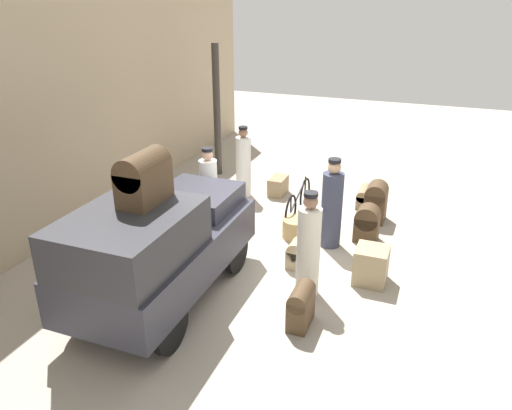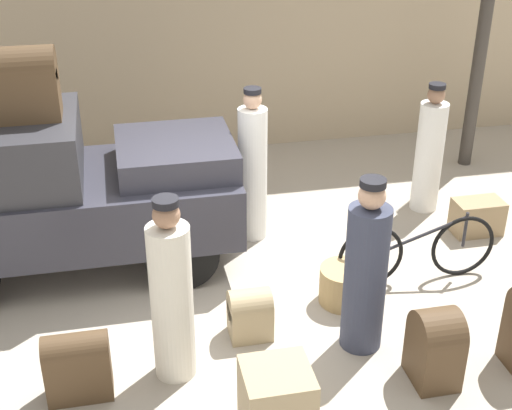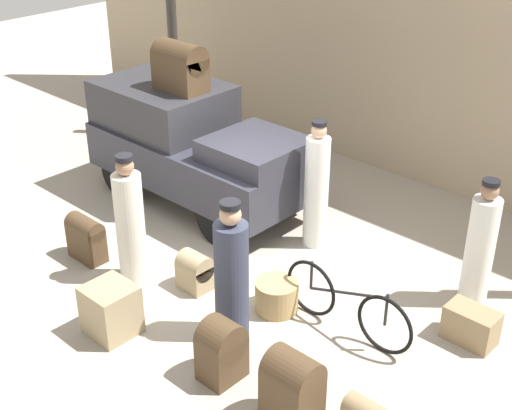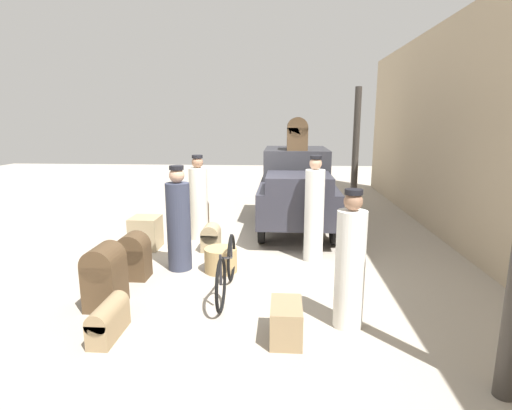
{
  "view_description": "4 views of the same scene",
  "coord_description": "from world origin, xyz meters",
  "px_view_note": "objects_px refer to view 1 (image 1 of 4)",
  "views": [
    {
      "loc": [
        -7.49,
        -2.77,
        4.51
      ],
      "look_at": [
        0.2,
        0.2,
        0.95
      ],
      "focal_mm": 35.0,
      "sensor_mm": 36.0,
      "label": 1
    },
    {
      "loc": [
        -1.13,
        -6.15,
        4.31
      ],
      "look_at": [
        0.2,
        0.2,
        0.95
      ],
      "focal_mm": 50.0,
      "sensor_mm": 36.0,
      "label": 2
    },
    {
      "loc": [
        5.72,
        -5.73,
        5.23
      ],
      "look_at": [
        0.2,
        0.2,
        0.95
      ],
      "focal_mm": 50.0,
      "sensor_mm": 36.0,
      "label": 3
    },
    {
      "loc": [
        7.2,
        0.68,
        2.43
      ],
      "look_at": [
        0.2,
        0.2,
        0.95
      ],
      "focal_mm": 28.0,
      "sensor_mm": 36.0,
      "label": 4
    }
  ],
  "objects_px": {
    "porter_with_bicycle": "(308,249)",
    "suitcase_small_leather": "(371,265)",
    "truck": "(158,246)",
    "wicker_basket": "(296,228)",
    "trunk_large_brown": "(278,186)",
    "trunk_on_truck_roof": "(144,177)",
    "conductor_in_dark_uniform": "(243,165)",
    "suitcase_black_upright": "(364,196)",
    "porter_carrying_trunk": "(209,198)",
    "trunk_umber_medium": "(376,201)",
    "porter_lifting_near_truck": "(332,207)",
    "bicycle": "(298,202)",
    "trunk_wicker_pale": "(367,223)",
    "trunk_barrel_dark": "(301,305)",
    "suitcase_tan_flat": "(298,254)"
  },
  "relations": [
    {
      "from": "bicycle",
      "to": "porter_with_bicycle",
      "type": "xyz_separation_m",
      "value": [
        -2.71,
        -0.96,
        0.43
      ]
    },
    {
      "from": "suitcase_small_leather",
      "to": "suitcase_black_upright",
      "type": "relative_size",
      "value": 0.93
    },
    {
      "from": "conductor_in_dark_uniform",
      "to": "suitcase_black_upright",
      "type": "relative_size",
      "value": 2.51
    },
    {
      "from": "trunk_barrel_dark",
      "to": "porter_with_bicycle",
      "type": "bearing_deg",
      "value": 9.66
    },
    {
      "from": "porter_carrying_trunk",
      "to": "trunk_barrel_dark",
      "type": "height_order",
      "value": "porter_carrying_trunk"
    },
    {
      "from": "bicycle",
      "to": "trunk_umber_medium",
      "type": "bearing_deg",
      "value": -72.31
    },
    {
      "from": "trunk_on_truck_roof",
      "to": "suitcase_black_upright",
      "type": "bearing_deg",
      "value": -23.61
    },
    {
      "from": "truck",
      "to": "trunk_wicker_pale",
      "type": "xyz_separation_m",
      "value": [
        3.26,
        -2.62,
        -0.61
      ]
    },
    {
      "from": "trunk_on_truck_roof",
      "to": "conductor_in_dark_uniform",
      "type": "bearing_deg",
      "value": 5.97
    },
    {
      "from": "truck",
      "to": "wicker_basket",
      "type": "xyz_separation_m",
      "value": [
        2.88,
        -1.31,
        -0.79
      ]
    },
    {
      "from": "trunk_barrel_dark",
      "to": "suitcase_small_leather",
      "type": "relative_size",
      "value": 1.03
    },
    {
      "from": "wicker_basket",
      "to": "trunk_barrel_dark",
      "type": "height_order",
      "value": "trunk_barrel_dark"
    },
    {
      "from": "porter_with_bicycle",
      "to": "suitcase_black_upright",
      "type": "xyz_separation_m",
      "value": [
        3.94,
        -0.22,
        -0.59
      ]
    },
    {
      "from": "trunk_barrel_dark",
      "to": "suitcase_tan_flat",
      "type": "xyz_separation_m",
      "value": [
        1.6,
        0.53,
        -0.08
      ]
    },
    {
      "from": "bicycle",
      "to": "trunk_barrel_dark",
      "type": "xyz_separation_m",
      "value": [
        -3.55,
        -1.11,
        -0.03
      ]
    },
    {
      "from": "trunk_barrel_dark",
      "to": "trunk_large_brown",
      "type": "height_order",
      "value": "trunk_barrel_dark"
    },
    {
      "from": "trunk_on_truck_roof",
      "to": "trunk_wicker_pale",
      "type": "bearing_deg",
      "value": -37.08
    },
    {
      "from": "wicker_basket",
      "to": "trunk_umber_medium",
      "type": "bearing_deg",
      "value": -44.09
    },
    {
      "from": "porter_with_bicycle",
      "to": "trunk_on_truck_roof",
      "type": "distance_m",
      "value": 2.75
    },
    {
      "from": "bicycle",
      "to": "conductor_in_dark_uniform",
      "type": "xyz_separation_m",
      "value": [
        0.79,
        1.58,
        0.4
      ]
    },
    {
      "from": "trunk_large_brown",
      "to": "suitcase_small_leather",
      "type": "bearing_deg",
      "value": -139.32
    },
    {
      "from": "trunk_umber_medium",
      "to": "suitcase_black_upright",
      "type": "bearing_deg",
      "value": 25.98
    },
    {
      "from": "porter_carrying_trunk",
      "to": "suitcase_black_upright",
      "type": "distance_m",
      "value": 3.8
    },
    {
      "from": "conductor_in_dark_uniform",
      "to": "trunk_umber_medium",
      "type": "height_order",
      "value": "conductor_in_dark_uniform"
    },
    {
      "from": "bicycle",
      "to": "trunk_large_brown",
      "type": "bearing_deg",
      "value": 36.06
    },
    {
      "from": "suitcase_small_leather",
      "to": "trunk_wicker_pale",
      "type": "bearing_deg",
      "value": 12.23
    },
    {
      "from": "truck",
      "to": "bicycle",
      "type": "relative_size",
      "value": 2.02
    },
    {
      "from": "porter_lifting_near_truck",
      "to": "porter_with_bicycle",
      "type": "relative_size",
      "value": 0.99
    },
    {
      "from": "wicker_basket",
      "to": "trunk_on_truck_roof",
      "type": "height_order",
      "value": "trunk_on_truck_roof"
    },
    {
      "from": "porter_carrying_trunk",
      "to": "truck",
      "type": "bearing_deg",
      "value": -173.69
    },
    {
      "from": "wicker_basket",
      "to": "trunk_large_brown",
      "type": "height_order",
      "value": "trunk_large_brown"
    },
    {
      "from": "trunk_wicker_pale",
      "to": "suitcase_small_leather",
      "type": "distance_m",
      "value": 1.53
    },
    {
      "from": "wicker_basket",
      "to": "porter_with_bicycle",
      "type": "distance_m",
      "value": 2.07
    },
    {
      "from": "suitcase_black_upright",
      "to": "trunk_on_truck_roof",
      "type": "bearing_deg",
      "value": 156.39
    },
    {
      "from": "porter_carrying_trunk",
      "to": "suitcase_black_upright",
      "type": "bearing_deg",
      "value": -42.32
    },
    {
      "from": "trunk_barrel_dark",
      "to": "trunk_umber_medium",
      "type": "xyz_separation_m",
      "value": [
        4.04,
        -0.44,
        0.11
      ]
    },
    {
      "from": "truck",
      "to": "wicker_basket",
      "type": "distance_m",
      "value": 3.26
    },
    {
      "from": "porter_with_bicycle",
      "to": "suitcase_small_leather",
      "type": "bearing_deg",
      "value": -51.27
    },
    {
      "from": "truck",
      "to": "trunk_on_truck_roof",
      "type": "bearing_deg",
      "value": 180.0
    },
    {
      "from": "wicker_basket",
      "to": "trunk_large_brown",
      "type": "relative_size",
      "value": 0.91
    },
    {
      "from": "porter_with_bicycle",
      "to": "trunk_wicker_pale",
      "type": "relative_size",
      "value": 2.41
    },
    {
      "from": "conductor_in_dark_uniform",
      "to": "trunk_umber_medium",
      "type": "xyz_separation_m",
      "value": [
        -0.3,
        -3.13,
        -0.32
      ]
    },
    {
      "from": "conductor_in_dark_uniform",
      "to": "suitcase_small_leather",
      "type": "distance_m",
      "value": 4.45
    },
    {
      "from": "suitcase_small_leather",
      "to": "suitcase_tan_flat",
      "type": "bearing_deg",
      "value": 88.19
    },
    {
      "from": "bicycle",
      "to": "truck",
      "type": "bearing_deg",
      "value": 163.92
    },
    {
      "from": "wicker_basket",
      "to": "trunk_umber_medium",
      "type": "xyz_separation_m",
      "value": [
        1.37,
        -1.33,
        0.25
      ]
    },
    {
      "from": "porter_with_bicycle",
      "to": "bicycle",
      "type": "bearing_deg",
      "value": 19.58
    },
    {
      "from": "porter_carrying_trunk",
      "to": "trunk_large_brown",
      "type": "height_order",
      "value": "porter_carrying_trunk"
    },
    {
      "from": "porter_lifting_near_truck",
      "to": "trunk_umber_medium",
      "type": "distance_m",
      "value": 1.61
    },
    {
      "from": "porter_carrying_trunk",
      "to": "trunk_umber_medium",
      "type": "relative_size",
      "value": 2.18
    }
  ]
}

